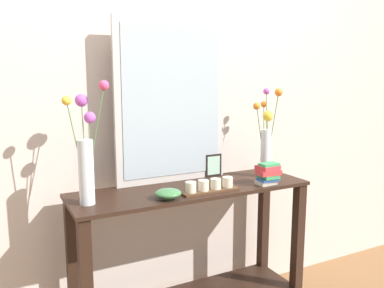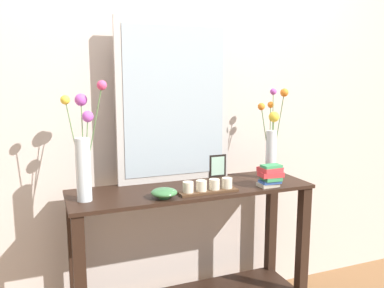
# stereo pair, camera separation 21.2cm
# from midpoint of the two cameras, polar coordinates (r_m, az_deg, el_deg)

# --- Properties ---
(wall_back) EXTENTS (6.40, 0.08, 2.70)m
(wall_back) POSITION_cam_midpoint_polar(r_m,az_deg,el_deg) (2.39, -0.32, 7.16)
(wall_back) COLOR beige
(wall_back) RESTS_ON ground
(console_table) EXTENTS (1.33, 0.41, 0.86)m
(console_table) POSITION_cam_midpoint_polar(r_m,az_deg,el_deg) (2.29, 2.74, -14.76)
(console_table) COLOR black
(console_table) RESTS_ON ground
(mirror_leaning) EXTENTS (0.67, 0.03, 0.92)m
(mirror_leaning) POSITION_cam_midpoint_polar(r_m,az_deg,el_deg) (2.23, 0.19, 6.10)
(mirror_leaning) COLOR #B7B2AD
(mirror_leaning) RESTS_ON console_table
(tall_vase_left) EXTENTS (0.22, 0.17, 0.58)m
(tall_vase_left) POSITION_cam_midpoint_polar(r_m,az_deg,el_deg) (1.94, -12.42, -1.07)
(tall_vase_left) COLOR silver
(tall_vase_left) RESTS_ON console_table
(vase_right) EXTENTS (0.16, 0.18, 0.53)m
(vase_right) POSITION_cam_midpoint_polar(r_m,az_deg,el_deg) (2.39, 13.97, 0.68)
(vase_right) COLOR silver
(vase_right) RESTS_ON console_table
(candle_tray) EXTENTS (0.32, 0.09, 0.07)m
(candle_tray) POSITION_cam_midpoint_polar(r_m,az_deg,el_deg) (2.07, 5.25, -6.26)
(candle_tray) COLOR #472D1C
(candle_tray) RESTS_ON console_table
(picture_frame_small) EXTENTS (0.11, 0.01, 0.14)m
(picture_frame_small) POSITION_cam_midpoint_polar(r_m,az_deg,el_deg) (2.39, 6.23, -3.17)
(picture_frame_small) COLOR black
(picture_frame_small) RESTS_ON console_table
(decorative_bowl) EXTENTS (0.13, 0.13, 0.05)m
(decorative_bowl) POSITION_cam_midpoint_polar(r_m,az_deg,el_deg) (1.97, -0.96, -7.08)
(decorative_bowl) COLOR #38703D
(decorative_bowl) RESTS_ON console_table
(book_stack) EXTENTS (0.13, 0.11, 0.12)m
(book_stack) POSITION_cam_midpoint_polar(r_m,az_deg,el_deg) (2.23, 13.93, -4.46)
(book_stack) COLOR #B2A893
(book_stack) RESTS_ON console_table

